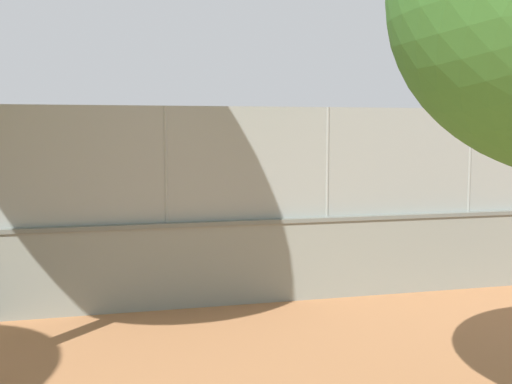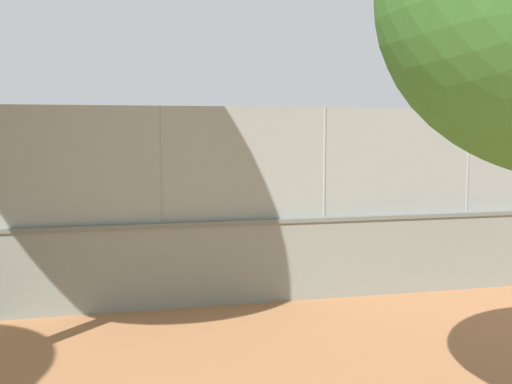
{
  "view_description": "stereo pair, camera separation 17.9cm",
  "coord_description": "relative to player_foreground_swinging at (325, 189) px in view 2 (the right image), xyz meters",
  "views": [
    {
      "loc": [
        5.95,
        23.74,
        3.43
      ],
      "look_at": [
        1.21,
        4.83,
        1.48
      ],
      "focal_mm": 44.22,
      "sensor_mm": 36.0,
      "label": 1
    },
    {
      "loc": [
        5.78,
        23.78,
        3.43
      ],
      "look_at": [
        1.21,
        4.83,
        1.48
      ],
      "focal_mm": 44.22,
      "sensor_mm": 36.0,
      "label": 2
    }
  ],
  "objects": [
    {
      "name": "fence_panel_on_wall",
      "position": [
        4.9,
        13.45,
        1.91
      ],
      "size": [
        32.57,
        0.24,
        2.21
      ],
      "color": "gray",
      "rests_on": "perimeter_wall"
    },
    {
      "name": "perimeter_wall",
      "position": [
        4.9,
        13.45,
        -0.02
      ],
      "size": [
        33.16,
        0.6,
        1.66
      ],
      "color": "gray",
      "rests_on": "ground_plane"
    },
    {
      "name": "player_crossing_court",
      "position": [
        9.07,
        1.31,
        0.08
      ],
      "size": [
        0.8,
        0.69,
        1.6
      ],
      "color": "#B2B2B2",
      "rests_on": "ground_plane"
    },
    {
      "name": "sports_ball",
      "position": [
        1.1,
        1.81,
        -0.74
      ],
      "size": [
        0.23,
        0.23,
        0.23
      ],
      "primitive_type": "sphere",
      "color": "orange",
      "rests_on": "ground_plane"
    },
    {
      "name": "player_foreground_swinging",
      "position": [
        0.0,
        0.0,
        0.0
      ],
      "size": [
        0.68,
        1.2,
        1.47
      ],
      "color": "#B2B2B2",
      "rests_on": "ground_plane"
    },
    {
      "name": "ground_plane",
      "position": [
        3.44,
        1.68,
        -0.86
      ],
      "size": [
        260.0,
        260.0,
        0.0
      ],
      "primitive_type": "plane",
      "color": "#A36B42"
    }
  ]
}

